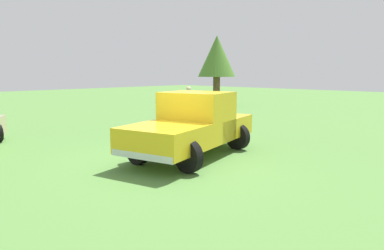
% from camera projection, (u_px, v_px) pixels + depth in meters
% --- Properties ---
extents(ground_plane, '(80.00, 80.00, 0.00)m').
position_uv_depth(ground_plane, '(173.00, 162.00, 9.35)').
color(ground_plane, '#54843D').
extents(pickup_truck, '(2.98, 4.94, 1.82)m').
position_uv_depth(pickup_truck, '(194.00, 123.00, 10.02)').
color(pickup_truck, black).
rests_on(pickup_truck, ground_plane).
extents(person_bystander, '(0.44, 0.44, 1.71)m').
position_uv_depth(person_bystander, '(189.00, 102.00, 16.54)').
color(person_bystander, black).
rests_on(person_bystander, ground_plane).
extents(tree_back_right, '(2.70, 2.70, 4.97)m').
position_uv_depth(tree_back_right, '(217.00, 57.00, 25.12)').
color(tree_back_right, brown).
rests_on(tree_back_right, ground_plane).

